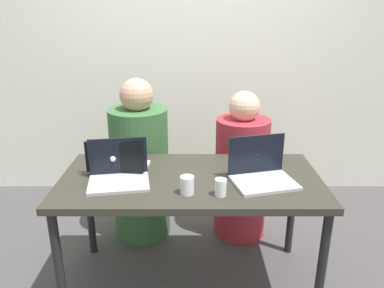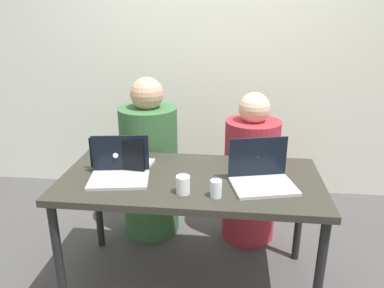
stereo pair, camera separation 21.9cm
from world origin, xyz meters
TOP-DOWN VIEW (x-y plane):
  - ground_plane at (0.00, 0.00)m, footprint 12.00×12.00m
  - back_wall at (0.00, 1.42)m, footprint 4.50×0.10m
  - desk at (0.00, 0.00)m, footprint 1.52×0.74m
  - person_on_left at (-0.38, 0.58)m, footprint 0.45×0.45m
  - person_on_right at (0.38, 0.58)m, footprint 0.49×0.49m
  - laptop_front_right at (0.40, -0.05)m, footprint 0.39×0.33m
  - laptop_back_left at (-0.44, 0.09)m, footprint 0.36×0.25m
  - laptop_front_left at (-0.41, -0.06)m, footprint 0.37×0.30m
  - water_glass_center at (-0.02, -0.20)m, footprint 0.07×0.07m
  - water_glass_right at (0.16, -0.22)m, footprint 0.06×0.06m

SIDE VIEW (x-z plane):
  - ground_plane at x=0.00m, z-range 0.00..0.00m
  - person_on_right at x=0.38m, z-range -0.06..1.07m
  - person_on_left at x=-0.38m, z-range -0.07..1.15m
  - desk at x=0.00m, z-range 0.30..1.04m
  - water_glass_right at x=0.16m, z-range 0.73..0.83m
  - water_glass_center at x=-0.02m, z-range 0.73..0.83m
  - laptop_back_left at x=-0.44m, z-range 0.68..0.89m
  - laptop_front_left at x=-0.41m, z-range 0.67..0.91m
  - laptop_front_right at x=0.40m, z-range 0.67..0.92m
  - back_wall at x=0.00m, z-range 0.00..2.56m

